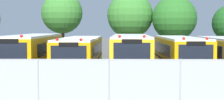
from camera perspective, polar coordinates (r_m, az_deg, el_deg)
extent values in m
plane|color=#595651|center=(24.33, -5.02, -3.76)|extent=(160.00, 160.00, 0.00)
cube|color=black|center=(25.67, -17.38, 0.16)|extent=(0.15, 7.45, 0.70)
cylinder|color=black|center=(28.36, -16.04, -1.80)|extent=(0.29, 1.00, 1.00)
cube|color=#EAA80C|center=(24.72, -13.10, -0.34)|extent=(2.53, 10.99, 2.20)
cube|color=white|center=(24.67, -13.14, 2.34)|extent=(2.48, 10.77, 0.12)
cube|color=black|center=(19.48, -16.87, -4.22)|extent=(2.51, 0.18, 0.36)
cube|color=black|center=(19.40, -16.90, -0.35)|extent=(2.02, 0.07, 1.06)
cube|color=black|center=(24.73, -10.13, 0.51)|extent=(0.09, 8.56, 0.79)
cube|color=black|center=(25.31, -15.71, 0.50)|extent=(0.09, 8.56, 0.79)
cube|color=black|center=(24.76, -13.09, -1.36)|extent=(2.56, 11.10, 0.10)
sphere|color=red|center=(19.33, -14.88, 2.24)|extent=(0.18, 0.18, 0.18)
cube|color=black|center=(19.35, -16.95, 1.43)|extent=(1.11, 0.09, 0.24)
cylinder|color=black|center=(20.61, -12.75, -3.80)|extent=(0.29, 1.00, 1.00)
cylinder|color=black|center=(28.19, -9.17, -1.73)|extent=(0.29, 1.00, 1.00)
cylinder|color=black|center=(28.63, -13.48, -1.71)|extent=(0.29, 1.00, 1.00)
cube|color=#EAA80C|center=(24.29, -5.28, -0.57)|extent=(2.59, 10.71, 2.00)
cube|color=white|center=(24.23, -5.30, 1.93)|extent=(2.54, 10.49, 0.12)
cube|color=black|center=(19.05, -7.24, -4.27)|extent=(2.46, 0.20, 0.36)
cube|color=black|center=(18.97, -7.25, -0.72)|extent=(1.98, 0.09, 0.96)
cube|color=black|center=(24.45, -2.35, 0.22)|extent=(0.18, 8.32, 0.72)
cube|color=black|center=(24.74, -8.03, 0.23)|extent=(0.18, 8.32, 0.72)
cube|color=black|center=(24.32, -5.28, -1.51)|extent=(2.62, 10.82, 0.10)
sphere|color=red|center=(19.00, -5.21, 1.72)|extent=(0.18, 0.18, 0.18)
sphere|color=red|center=(19.21, -9.15, 1.71)|extent=(0.18, 0.18, 0.18)
cube|color=black|center=(18.93, -7.27, 0.91)|extent=(1.09, 0.10, 0.24)
cylinder|color=black|center=(20.37, -3.63, -3.81)|extent=(0.30, 1.00, 1.00)
cylinder|color=black|center=(20.68, -9.54, -3.74)|extent=(0.30, 1.00, 1.00)
cylinder|color=black|center=(27.77, -2.20, -1.77)|extent=(0.30, 1.00, 1.00)
cylinder|color=black|center=(27.99, -6.57, -1.75)|extent=(0.30, 1.00, 1.00)
cube|color=yellow|center=(24.25, 3.13, -0.37)|extent=(2.81, 10.36, 2.17)
cube|color=white|center=(24.19, 3.14, 2.33)|extent=(2.76, 10.15, 0.12)
cube|color=black|center=(19.16, 3.32, -4.20)|extent=(2.57, 0.23, 0.36)
cube|color=black|center=(19.07, 3.33, -0.32)|extent=(2.06, 0.12, 1.04)
cube|color=black|center=(24.58, 6.10, 0.48)|extent=(0.27, 8.02, 0.78)
cube|color=black|center=(24.54, 0.14, 0.50)|extent=(0.27, 8.02, 0.78)
cube|color=black|center=(24.28, 3.12, -1.39)|extent=(2.84, 10.46, 0.10)
sphere|color=red|center=(19.22, 5.40, 2.25)|extent=(0.18, 0.18, 0.18)
sphere|color=red|center=(19.20, 1.27, 2.26)|extent=(0.18, 0.18, 0.18)
cube|color=black|center=(19.03, 3.34, 1.46)|extent=(1.13, 0.11, 0.24)
cylinder|color=black|center=(20.66, 6.36, -3.71)|extent=(0.31, 1.01, 1.00)
cylinder|color=black|center=(20.63, 0.14, -3.70)|extent=(0.31, 1.01, 1.00)
cylinder|color=black|center=(27.70, 5.34, -1.80)|extent=(0.31, 1.01, 1.00)
cylinder|color=black|center=(27.67, 0.71, -1.79)|extent=(0.31, 1.01, 1.00)
cube|color=#EAA80C|center=(24.62, 11.16, -0.52)|extent=(2.39, 9.94, 2.04)
cube|color=white|center=(24.56, 11.20, 2.00)|extent=(2.35, 9.74, 0.12)
cube|color=black|center=(19.80, 13.80, -4.04)|extent=(2.43, 0.16, 0.36)
cube|color=black|center=(19.72, 13.82, -0.53)|extent=(1.95, 0.06, 0.98)
cube|color=black|center=(25.14, 13.76, 0.28)|extent=(0.05, 7.75, 0.74)
cube|color=black|center=(24.70, 8.28, 0.29)|extent=(0.05, 7.75, 0.74)
cube|color=black|center=(24.65, 11.15, -1.46)|extent=(2.42, 10.04, 0.10)
sphere|color=red|center=(20.00, 15.57, 1.83)|extent=(0.18, 0.18, 0.18)
sphere|color=red|center=(19.71, 11.89, 1.86)|extent=(0.18, 0.18, 0.18)
cube|color=black|center=(19.68, 13.85, 1.07)|extent=(1.07, 0.08, 0.24)
cylinder|color=black|center=(21.47, 15.64, -3.55)|extent=(0.28, 1.00, 1.00)
cylinder|color=black|center=(21.03, 10.09, -3.62)|extent=(0.28, 1.00, 1.00)
cylinder|color=black|center=(27.99, 12.07, -1.81)|extent=(0.28, 1.00, 1.00)
cylinder|color=black|center=(27.65, 7.80, -1.83)|extent=(0.28, 1.00, 1.00)
cube|color=black|center=(24.97, 15.61, 0.18)|extent=(0.13, 7.12, 0.72)
cylinder|color=black|center=(21.79, 18.19, -3.49)|extent=(0.29, 1.00, 1.00)
cylinder|color=black|center=(27.49, 14.63, -1.95)|extent=(0.29, 1.00, 1.00)
cylinder|color=#4C3823|center=(35.36, -8.30, 1.08)|extent=(0.47, 0.47, 3.09)
sphere|color=#387A2D|center=(35.36, -8.34, 6.14)|extent=(4.21, 4.21, 4.21)
sphere|color=#387A2D|center=(35.23, -7.74, 6.60)|extent=(3.29, 3.29, 3.29)
cylinder|color=#4C3823|center=(35.53, 3.03, 0.79)|extent=(0.31, 0.31, 2.67)
sphere|color=#387A2D|center=(35.50, 3.05, 5.82)|extent=(4.76, 4.76, 4.76)
sphere|color=#387A2D|center=(35.75, 3.04, 6.20)|extent=(3.51, 3.51, 3.51)
cylinder|color=#4C3823|center=(34.67, 10.31, 0.46)|extent=(0.35, 0.35, 2.42)
sphere|color=#286623|center=(34.63, 10.37, 5.22)|extent=(4.45, 4.45, 4.45)
sphere|color=#286623|center=(34.77, 10.58, 4.88)|extent=(3.20, 3.20, 3.20)
cylinder|color=#9EA0A3|center=(14.75, -12.21, -5.07)|extent=(0.07, 0.07, 1.88)
cylinder|color=#9EA0A3|center=(14.39, -0.50, -5.21)|extent=(0.07, 0.07, 1.88)
cylinder|color=#9EA0A3|center=(14.63, 11.31, -5.13)|extent=(0.07, 0.07, 1.88)
cube|color=#ADB2B7|center=(14.49, -6.43, -5.17)|extent=(26.85, 0.02, 1.84)
cylinder|color=#9EA0A3|center=(14.38, -6.46, -1.59)|extent=(26.85, 0.04, 0.04)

